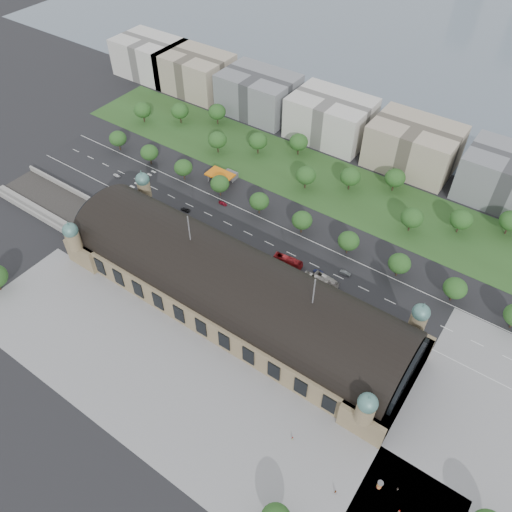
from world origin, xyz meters
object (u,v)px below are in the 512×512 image
Objects in this scene: parked_car_5 at (172,226)px; parked_car_6 at (201,234)px; parked_car_2 at (170,218)px; parked_car_3 at (201,233)px; pedestrian_2 at (398,489)px; bus_west at (288,261)px; petrol_station at (226,175)px; traffic_car_5 at (345,273)px; advertising_column at (380,485)px; pedestrian_1 at (335,492)px; traffic_car_0 at (117,175)px; pedestrian_5 at (399,511)px; bus_east at (326,280)px; parked_car_1 at (180,222)px; parked_car_0 at (131,203)px; pedestrian_0 at (292,438)px; bus_mid at (317,280)px; traffic_car_3 at (223,203)px; traffic_car_4 at (318,271)px; parked_car_4 at (168,218)px; traffic_car_2 at (185,210)px; traffic_car_1 at (145,179)px.

parked_car_5 is 15.55m from parked_car_6.
parked_car_6 is at bearing 68.64° from parked_car_2.
parked_car_3 is 2.53× the size of pedestrian_2.
bus_west is (58.34, 11.00, 1.10)m from parked_car_5.
petrol_station is 2.93× the size of traffic_car_5.
petrol_station is 165.70m from advertising_column.
traffic_car_0 is at bearing 84.54° from pedestrian_1.
pedestrian_5 is at bearing 46.41° from parked_car_2.
parked_car_3 is at bearing -68.14° from petrol_station.
traffic_car_0 is at bearing 95.03° from bus_east.
parked_car_1 is 1.07× the size of parked_car_2.
traffic_car_5 is 111.28m from parked_car_0.
bus_mid is at bearing 95.19° from pedestrian_0.
pedestrian_0 is (87.90, -59.77, 0.15)m from parked_car_3.
parked_car_1 is at bearing 160.05° from traffic_car_3.
traffic_car_3 is at bearing 105.73° from traffic_car_0.
pedestrian_1 reaches higher than parked_car_0.
traffic_car_4 is 0.82× the size of parked_car_5.
parked_car_0 is at bearing -89.98° from traffic_car_4.
parked_car_3 is at bearing -168.67° from traffic_car_3.
advertising_column is (160.00, -54.24, 1.01)m from parked_car_0.
parked_car_6 is (20.29, 0.24, 0.14)m from parked_car_4.
bus_mid is (2.53, -5.50, 0.98)m from traffic_car_4.
traffic_car_5 is 81.94m from parked_car_1.
parked_car_1 reaches higher than traffic_car_2.
pedestrian_5 is (176.58, -76.33, 0.22)m from traffic_car_1.
pedestrian_5 is (18.17, 5.96, -0.02)m from pedestrian_1.
parked_car_4 is at bearing 132.95° from pedestrian_0.
traffic_car_4 is 0.89× the size of parked_car_2.
parked_car_0 is (-99.58, -13.16, 0.06)m from traffic_car_4.
traffic_car_0 is 47.64m from parked_car_2.
traffic_car_2 is 150.12m from advertising_column.
pedestrian_0 is at bearing 34.67° from parked_car_3.
bus_west is 3.81× the size of advertising_column.
parked_car_0 is 168.95m from advertising_column.
bus_west is (56.72, 7.00, 1.12)m from parked_car_1.
petrol_station is at bearing 165.34° from parked_car_6.
traffic_car_1 is at bearing 84.23° from traffic_car_5.
parked_car_6 reaches higher than parked_car_5.
bus_mid is (59.85, 4.58, 1.04)m from parked_car_3.
advertising_column reaches higher than traffic_car_2.
bus_east is (80.12, -1.69, 0.95)m from traffic_car_2.
bus_east reaches higher than parked_car_4.
bus_mid is (76.94, -4.10, 1.07)m from traffic_car_2.
pedestrian_0 is (130.16, -56.69, 0.04)m from parked_car_0.
pedestrian_2 is at bearing 44.83° from parked_car_3.
bus_mid is at bearing 133.08° from advertising_column.
bus_east is at bearing 92.07° from pedestrian_0.
parked_car_3 is at bearing 84.72° from parked_car_5.
advertising_column is at bearing -110.77° from pedestrian_5.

